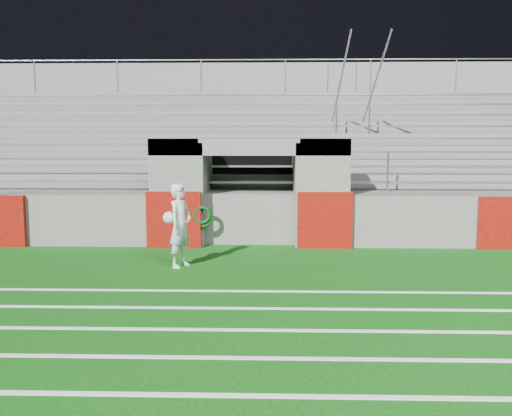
{
  "coord_description": "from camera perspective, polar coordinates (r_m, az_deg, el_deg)",
  "views": [
    {
      "loc": [
        0.55,
        -10.48,
        2.57
      ],
      "look_at": [
        0.2,
        1.8,
        1.1
      ],
      "focal_mm": 40.0,
      "sensor_mm": 36.0,
      "label": 1
    }
  ],
  "objects": [
    {
      "name": "stadium_structure",
      "position": [
        18.49,
        -0.07,
        3.49
      ],
      "size": [
        26.0,
        8.48,
        5.42
      ],
      "color": "#5C5A58",
      "rests_on": "ground"
    },
    {
      "name": "goalkeeper_with_ball",
      "position": [
        11.62,
        -7.61,
        -1.71
      ],
      "size": [
        0.65,
        0.73,
        1.71
      ],
      "color": "silver",
      "rests_on": "ground"
    },
    {
      "name": "hose_coil",
      "position": [
        13.63,
        -5.4,
        -0.82
      ],
      "size": [
        0.54,
        0.14,
        0.55
      ],
      "color": "#0D410D",
      "rests_on": "ground"
    },
    {
      "name": "field_markings",
      "position": [
        6.07,
        -3.93,
        -18.19
      ],
      "size": [
        28.0,
        8.09,
        0.01
      ],
      "color": "white",
      "rests_on": "ground"
    },
    {
      "name": "ground",
      "position": [
        10.8,
        -1.35,
        -6.94
      ],
      "size": [
        90.0,
        90.0,
        0.0
      ],
      "primitive_type": "plane",
      "color": "#0B440B",
      "rests_on": "ground"
    }
  ]
}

